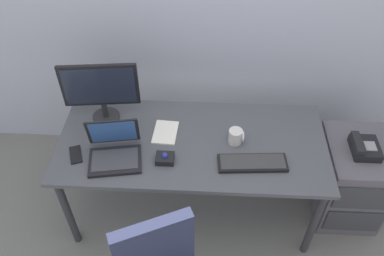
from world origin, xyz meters
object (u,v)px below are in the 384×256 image
(monitor_main, at_px, (100,89))
(keyboard, at_px, (252,163))
(coffee_mug, at_px, (236,136))
(cell_phone, at_px, (76,155))
(desk_phone, at_px, (364,147))
(paper_notepad, at_px, (165,132))
(trackball_mouse, at_px, (165,158))
(file_cabinet, at_px, (350,179))
(laptop, at_px, (114,150))

(monitor_main, bearing_deg, keyboard, -20.77)
(coffee_mug, height_order, cell_phone, coffee_mug)
(cell_phone, bearing_deg, desk_phone, -13.73)
(desk_phone, height_order, paper_notepad, paper_notepad)
(coffee_mug, bearing_deg, paper_notepad, 172.95)
(monitor_main, distance_m, trackball_mouse, 0.60)
(file_cabinet, bearing_deg, keyboard, -162.46)
(file_cabinet, distance_m, desk_phone, 0.35)
(laptop, bearing_deg, keyboard, -1.69)
(keyboard, bearing_deg, laptop, 178.31)
(desk_phone, relative_size, paper_notepad, 0.96)
(desk_phone, distance_m, coffee_mug, 0.83)
(file_cabinet, height_order, desk_phone, desk_phone)
(file_cabinet, relative_size, laptop, 1.78)
(monitor_main, distance_m, laptop, 0.41)
(file_cabinet, bearing_deg, laptop, -172.41)
(monitor_main, relative_size, keyboard, 1.15)
(file_cabinet, xyz_separation_m, keyboard, (-0.74, -0.23, 0.41))
(keyboard, distance_m, paper_notepad, 0.59)
(monitor_main, relative_size, laptop, 1.38)
(trackball_mouse, xyz_separation_m, cell_phone, (-0.55, 0.02, -0.02))
(monitor_main, bearing_deg, desk_phone, -4.95)
(file_cabinet, bearing_deg, trackball_mouse, -169.61)
(trackball_mouse, relative_size, cell_phone, 0.77)
(laptop, relative_size, coffee_mug, 3.53)
(file_cabinet, height_order, laptop, laptop)
(trackball_mouse, height_order, paper_notepad, trackball_mouse)
(file_cabinet, relative_size, cell_phone, 4.38)
(paper_notepad, height_order, cell_phone, paper_notepad)
(monitor_main, height_order, laptop, monitor_main)
(desk_phone, height_order, monitor_main, monitor_main)
(laptop, bearing_deg, paper_notepad, 36.44)
(coffee_mug, bearing_deg, desk_phone, 2.61)
(trackball_mouse, distance_m, paper_notepad, 0.23)
(coffee_mug, xyz_separation_m, cell_phone, (-0.97, -0.16, -0.04))
(monitor_main, relative_size, cell_phone, 3.39)
(keyboard, height_order, paper_notepad, keyboard)
(desk_phone, relative_size, coffee_mug, 2.02)
(paper_notepad, bearing_deg, desk_phone, -0.80)
(laptop, xyz_separation_m, trackball_mouse, (0.30, -0.02, -0.03))
(keyboard, xyz_separation_m, laptop, (-0.83, 0.02, 0.04))
(keyboard, xyz_separation_m, paper_notepad, (-0.54, 0.23, -0.01))
(monitor_main, bearing_deg, cell_phone, -108.73)
(cell_phone, bearing_deg, laptop, -18.46)
(trackball_mouse, bearing_deg, laptop, 175.79)
(monitor_main, distance_m, coffee_mug, 0.90)
(monitor_main, relative_size, paper_notepad, 2.31)
(monitor_main, bearing_deg, trackball_mouse, -39.84)
(coffee_mug, relative_size, cell_phone, 0.70)
(laptop, bearing_deg, cell_phone, -178.42)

